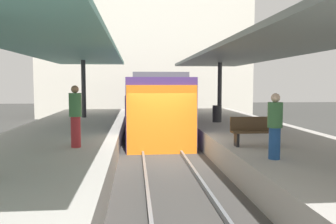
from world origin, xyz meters
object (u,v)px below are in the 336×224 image
(litter_bin, at_px, (217,114))
(passenger_near_bench, at_px, (75,115))
(platform_bench, at_px, (254,130))
(passenger_mid_platform, at_px, (275,125))
(commuter_train, at_px, (153,104))

(litter_bin, height_order, passenger_near_bench, passenger_near_bench)
(platform_bench, xyz_separation_m, litter_bin, (0.41, 6.49, -0.06))
(platform_bench, bearing_deg, passenger_mid_platform, -94.10)
(commuter_train, xyz_separation_m, passenger_near_bench, (-2.72, -9.01, 0.21))
(passenger_mid_platform, bearing_deg, passenger_near_bench, 157.73)
(litter_bin, xyz_separation_m, passenger_near_bench, (-5.67, -6.27, 0.54))
(platform_bench, distance_m, litter_bin, 6.51)
(passenger_near_bench, xyz_separation_m, passenger_mid_platform, (5.12, -2.10, -0.10))
(platform_bench, distance_m, passenger_mid_platform, 1.92)
(litter_bin, relative_size, passenger_near_bench, 0.44)
(passenger_near_bench, relative_size, passenger_mid_platform, 1.11)
(passenger_mid_platform, bearing_deg, litter_bin, 86.27)
(passenger_near_bench, height_order, passenger_mid_platform, passenger_near_bench)
(commuter_train, distance_m, litter_bin, 4.04)
(commuter_train, distance_m, passenger_mid_platform, 11.36)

